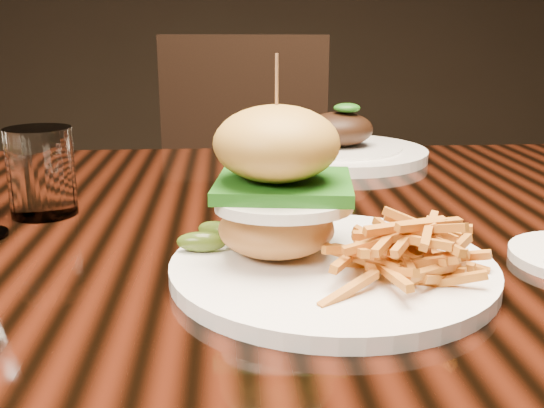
{
  "coord_description": "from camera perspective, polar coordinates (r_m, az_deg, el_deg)",
  "views": [
    {
      "loc": [
        -0.05,
        -0.74,
        0.98
      ],
      "look_at": [
        -0.01,
        -0.15,
        0.81
      ],
      "focal_mm": 42.0,
      "sensor_mm": 36.0,
      "label": 1
    }
  ],
  "objects": [
    {
      "name": "chair_far",
      "position": [
        1.69,
        -3.0,
        0.79
      ],
      "size": [
        0.53,
        0.54,
        0.95
      ],
      "rotation": [
        0.0,
        0.0,
        -0.17
      ],
      "color": "black",
      "rests_on": "ground"
    },
    {
      "name": "burger_plate",
      "position": [
        0.59,
        4.4,
        -1.67
      ],
      "size": [
        0.3,
        0.3,
        0.2
      ],
      "rotation": [
        0.0,
        0.0,
        -0.34
      ],
      "color": "white",
      "rests_on": "dining_table"
    },
    {
      "name": "far_dish",
      "position": [
        1.12,
        5.96,
        5.02
      ],
      "size": [
        0.31,
        0.31,
        0.1
      ],
      "rotation": [
        0.0,
        0.0,
        -0.02
      ],
      "color": "white",
      "rests_on": "dining_table"
    },
    {
      "name": "water_tumbler",
      "position": [
        0.83,
        -19.98,
        2.73
      ],
      "size": [
        0.08,
        0.08,
        0.11
      ],
      "primitive_type": "cylinder",
      "color": "white",
      "rests_on": "dining_table"
    },
    {
      "name": "ramekin",
      "position": [
        0.78,
        0.85,
        0.33
      ],
      "size": [
        0.1,
        0.1,
        0.04
      ],
      "primitive_type": "cube",
      "rotation": [
        0.0,
        0.0,
        -0.2
      ],
      "color": "white",
      "rests_on": "dining_table"
    },
    {
      "name": "dining_table",
      "position": [
        0.81,
        -0.26,
        -6.36
      ],
      "size": [
        1.6,
        0.9,
        0.75
      ],
      "color": "black",
      "rests_on": "ground"
    }
  ]
}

